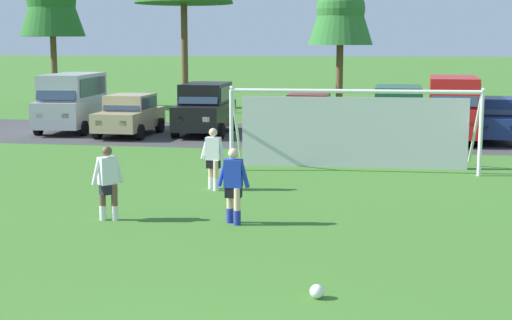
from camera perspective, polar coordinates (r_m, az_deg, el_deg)
name	(u,v)px	position (r m, az deg, el deg)	size (l,w,h in m)	color
ground_plane	(307,172)	(22.13, 3.98, -0.95)	(400.00, 400.00, 0.00)	#3D7028
parking_lot_strip	(328,136)	(30.70, 5.62, 1.84)	(52.00, 8.40, 0.01)	#3D3D3F
soccer_ball	(317,291)	(11.35, 4.75, -10.13)	(0.22, 0.22, 0.22)	white
soccer_goal	(353,127)	(22.71, 7.57, 2.54)	(7.49, 2.24, 2.57)	white
player_striker_near	(233,186)	(15.65, -1.76, -2.04)	(0.73, 0.32, 1.64)	beige
player_defender_far	(213,159)	(19.34, -3.33, 0.08)	(0.73, 0.36, 1.64)	beige
player_winger_left	(108,183)	(16.30, -11.42, -1.77)	(0.62, 0.54, 1.64)	brown
parked_car_slot_far_left	(73,101)	(33.22, -14.05, 4.48)	(2.47, 4.94, 2.52)	#B2B2BC
parked_car_slot_left	(130,115)	(31.20, -9.78, 3.48)	(2.08, 4.22, 1.72)	tan
parked_car_slot_center_left	(205,108)	(31.33, -3.95, 4.05)	(2.24, 4.65, 2.16)	black
parked_car_slot_center	(309,114)	(31.20, 4.10, 3.59)	(2.09, 4.23, 1.72)	maroon
parked_car_slot_center_right	(398,113)	(29.50, 10.95, 3.59)	(2.21, 4.64, 2.16)	#194C2D
parked_car_slot_right	(453,107)	(30.14, 15.02, 4.00)	(2.40, 4.90, 2.52)	red
parked_car_slot_far_right	(494,119)	(30.42, 18.00, 3.03)	(2.26, 4.31, 1.72)	navy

